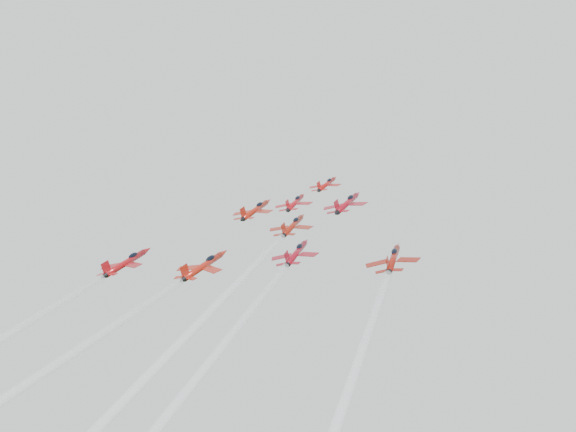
% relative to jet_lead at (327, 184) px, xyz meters
% --- Properties ---
extents(jet_lead, '(8.40, 10.94, 6.30)m').
position_rel_jet_lead_xyz_m(jet_lead, '(0.00, 0.00, 0.00)').
color(jet_lead, '#B01310').
extents(jet_row2_left, '(10.32, 13.44, 7.74)m').
position_rel_jet_lead_xyz_m(jet_row2_left, '(-11.70, -14.39, -7.44)').
color(jet_row2_left, '#AA1F10').
extents(jet_row2_center, '(9.11, 11.86, 6.83)m').
position_rel_jet_lead_xyz_m(jet_row2_center, '(-2.96, -11.49, -5.95)').
color(jet_row2_center, '#B11018').
extents(jet_row2_right, '(10.22, 13.32, 7.67)m').
position_rel_jet_lead_xyz_m(jet_row2_right, '(10.69, -14.29, -7.39)').
color(jet_row2_right, '#A10F1D').
extents(jet_center, '(9.45, 91.48, 48.19)m').
position_rel_jet_lead_xyz_m(jet_center, '(3.01, -65.72, -34.10)').
color(jet_center, maroon).
extents(jet_rear_right, '(9.06, 87.70, 46.20)m').
position_rel_jet_lead_xyz_m(jet_rear_right, '(10.00, -77.03, -39.96)').
color(jet_rear_right, maroon).
extents(jet_rear_farright, '(8.98, 86.95, 45.80)m').
position_rel_jet_lead_xyz_m(jet_rear_farright, '(28.84, -80.18, -41.59)').
color(jet_rear_farright, maroon).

